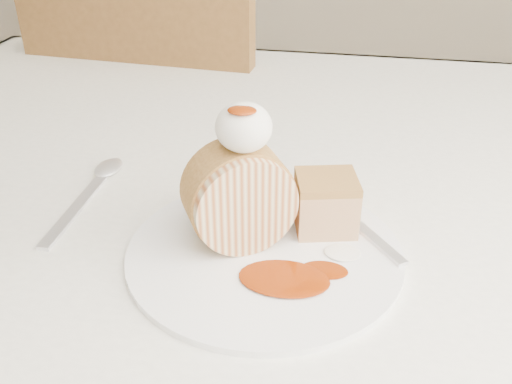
# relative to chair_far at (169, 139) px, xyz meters

# --- Properties ---
(table) EXTENTS (1.40, 0.90, 0.75)m
(table) POSITION_rel_chair_far_xyz_m (0.37, -0.45, 0.12)
(table) COLOR white
(table) RESTS_ON ground
(chair_far) EXTENTS (0.47, 0.47, 0.94)m
(chair_far) POSITION_rel_chair_far_xyz_m (0.00, 0.00, 0.00)
(chair_far) COLOR brown
(chair_far) RESTS_ON ground
(plate) EXTENTS (0.31, 0.31, 0.01)m
(plate) POSITION_rel_chair_far_xyz_m (0.33, -0.66, 0.22)
(plate) COLOR white
(plate) RESTS_ON table
(roulade_slice) EXTENTS (0.11, 0.09, 0.10)m
(roulade_slice) POSITION_rel_chair_far_xyz_m (0.30, -0.65, 0.27)
(roulade_slice) COLOR beige
(roulade_slice) RESTS_ON plate
(cake_chunk) EXTENTS (0.07, 0.07, 0.05)m
(cake_chunk) POSITION_rel_chair_far_xyz_m (0.38, -0.61, 0.24)
(cake_chunk) COLOR #AC7F41
(cake_chunk) RESTS_ON plate
(whipped_cream) EXTENTS (0.05, 0.05, 0.04)m
(whipped_cream) POSITION_rel_chair_far_xyz_m (0.31, -0.65, 0.34)
(whipped_cream) COLOR white
(whipped_cream) RESTS_ON roulade_slice
(caramel_drizzle) EXTENTS (0.03, 0.02, 0.01)m
(caramel_drizzle) POSITION_rel_chair_far_xyz_m (0.31, -0.66, 0.36)
(caramel_drizzle) COLOR maroon
(caramel_drizzle) RESTS_ON whipped_cream
(caramel_pool) EXTENTS (0.09, 0.07, 0.00)m
(caramel_pool) POSITION_rel_chair_far_xyz_m (0.35, -0.70, 0.22)
(caramel_pool) COLOR maroon
(caramel_pool) RESTS_ON plate
(fork) EXTENTS (0.11, 0.14, 0.00)m
(fork) POSITION_rel_chair_far_xyz_m (0.42, -0.62, 0.22)
(fork) COLOR silver
(fork) RESTS_ON plate
(spoon) EXTENTS (0.03, 0.18, 0.00)m
(spoon) POSITION_rel_chair_far_xyz_m (0.12, -0.62, 0.21)
(spoon) COLOR silver
(spoon) RESTS_ON table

